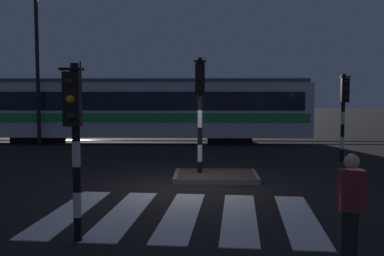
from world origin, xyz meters
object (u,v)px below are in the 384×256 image
traffic_light_kerb_mid_left (74,126)px  traffic_light_median_centre (200,100)px  pedestrian_waiting_at_kerb (350,211)px  tram (133,108)px  traffic_light_corner_far_right (344,104)px  street_lamp_trackside_left (35,43)px

traffic_light_kerb_mid_left → traffic_light_median_centre: size_ratio=0.86×
traffic_light_median_centre → traffic_light_kerb_mid_left: bearing=-109.8°
traffic_light_kerb_mid_left → traffic_light_median_centre: bearing=70.2°
traffic_light_median_centre → pedestrian_waiting_at_kerb: bearing=-71.9°
tram → pedestrian_waiting_at_kerb: 17.51m
traffic_light_corner_far_right → traffic_light_kerb_mid_left: 11.79m
street_lamp_trackside_left → traffic_light_corner_far_right: bearing=-18.7°
tram → pedestrian_waiting_at_kerb: size_ratio=10.55×
traffic_light_corner_far_right → traffic_light_median_centre: traffic_light_median_centre is taller
tram → traffic_light_median_centre: bearing=-70.2°
traffic_light_kerb_mid_left → street_lamp_trackside_left: bearing=112.8°
street_lamp_trackside_left → pedestrian_waiting_at_kerb: bearing=-55.7°
traffic_light_corner_far_right → traffic_light_median_centre: 6.32m
traffic_light_corner_far_right → traffic_light_median_centre: (-5.28, -3.46, 0.22)m
traffic_light_median_centre → tram: 10.36m
street_lamp_trackside_left → pedestrian_waiting_at_kerb: street_lamp_trackside_left is taller
traffic_light_corner_far_right → traffic_light_kerb_mid_left: (-7.35, -9.22, -0.12)m
traffic_light_kerb_mid_left → tram: (-1.43, 15.49, -0.28)m
traffic_light_corner_far_right → pedestrian_waiting_at_kerb: bearing=-106.6°
street_lamp_trackside_left → traffic_light_median_centre: bearing=-45.3°
street_lamp_trackside_left → pedestrian_waiting_at_kerb: (10.02, -14.67, -3.98)m
traffic_light_median_centre → street_lamp_trackside_left: (-7.79, 7.89, 2.49)m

